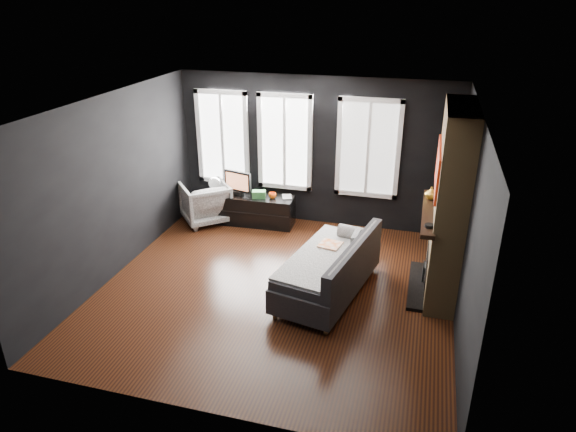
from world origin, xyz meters
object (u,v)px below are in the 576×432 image
(book, at_px, (282,191))
(mug, at_px, (272,195))
(sofa, at_px, (328,266))
(monitor, at_px, (238,181))
(media_console, at_px, (251,209))
(armchair, at_px, (205,201))
(mantel_vase, at_px, (431,193))

(book, bearing_deg, mug, -150.36)
(mug, bearing_deg, book, 29.64)
(mug, xyz_separation_m, book, (0.16, 0.09, 0.05))
(sofa, xyz_separation_m, monitor, (-2.09, 2.01, 0.37))
(media_console, distance_m, book, 0.71)
(mug, bearing_deg, monitor, 177.33)
(sofa, height_order, media_console, sofa)
(monitor, xyz_separation_m, mug, (0.67, -0.03, -0.18))
(sofa, relative_size, armchair, 2.41)
(media_console, bearing_deg, book, 4.84)
(armchair, xyz_separation_m, book, (1.43, 0.22, 0.25))
(media_console, relative_size, book, 6.94)
(media_console, height_order, book, book)
(sofa, bearing_deg, mantel_vase, 47.77)
(sofa, distance_m, media_console, 2.73)
(sofa, distance_m, armchair, 3.26)
(sofa, relative_size, book, 8.75)
(armchair, height_order, media_console, armchair)
(monitor, bearing_deg, book, 18.67)
(mug, bearing_deg, media_console, 177.22)
(book, bearing_deg, sofa, -58.57)
(sofa, xyz_separation_m, armchair, (-2.69, 1.85, -0.02))
(armchair, bearing_deg, mug, 145.12)
(mantel_vase, bearing_deg, monitor, 162.68)
(monitor, height_order, mug, monitor)
(sofa, height_order, monitor, monitor)
(mantel_vase, bearing_deg, media_console, 161.61)
(monitor, bearing_deg, media_console, 12.12)
(mug, relative_size, mantel_vase, 0.73)
(sofa, relative_size, media_console, 1.26)
(media_console, bearing_deg, monitor, 175.60)
(sofa, height_order, book, sofa)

